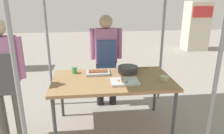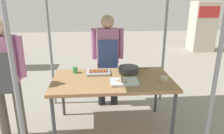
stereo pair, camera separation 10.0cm
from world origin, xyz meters
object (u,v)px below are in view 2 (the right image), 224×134
at_px(tray_meat_skewers, 124,82).
at_px(drink_cup_near_edge, 75,70).
at_px(stall_table, 112,82).
at_px(cooking_wok, 129,69).
at_px(neighbor_stall_right, 202,26).
at_px(vendor_woman, 108,54).
at_px(condiment_bowl, 164,79).
at_px(customer_nearby, 4,71).
at_px(tray_grilled_sausages, 98,72).

distance_m(tray_meat_skewers, drink_cup_near_edge, 0.79).
height_order(stall_table, cooking_wok, cooking_wok).
height_order(stall_table, neighbor_stall_right, neighbor_stall_right).
bearing_deg(vendor_woman, stall_table, 91.61).
distance_m(stall_table, vendor_woman, 0.73).
bearing_deg(condiment_bowl, customer_nearby, 179.59).
xyz_separation_m(condiment_bowl, drink_cup_near_edge, (-1.19, 0.41, 0.02)).
bearing_deg(tray_meat_skewers, tray_grilled_sausages, 129.16).
distance_m(cooking_wok, vendor_woman, 0.56).
bearing_deg(tray_meat_skewers, cooking_wok, 73.16).
bearing_deg(neighbor_stall_right, stall_table, -127.99).
relative_size(tray_grilled_sausages, drink_cup_near_edge, 3.54).
relative_size(condiment_bowl, customer_nearby, 0.07).
distance_m(stall_table, drink_cup_near_edge, 0.59).
height_order(tray_grilled_sausages, vendor_woman, vendor_woman).
distance_m(cooking_wok, condiment_bowl, 0.55).
bearing_deg(tray_meat_skewers, customer_nearby, 178.29).
xyz_separation_m(stall_table, tray_grilled_sausages, (-0.18, 0.23, 0.07)).
bearing_deg(neighbor_stall_right, cooking_wok, -127.31).
bearing_deg(neighbor_stall_right, vendor_woman, -132.98).
height_order(vendor_woman, customer_nearby, customer_nearby).
height_order(stall_table, vendor_woman, vendor_woman).
relative_size(tray_grilled_sausages, tray_meat_skewers, 0.93).
bearing_deg(tray_grilled_sausages, neighbor_stall_right, 49.11).
bearing_deg(cooking_wok, vendor_woman, 120.05).
bearing_deg(cooking_wok, stall_table, -138.71).
height_order(condiment_bowl, neighbor_stall_right, neighbor_stall_right).
bearing_deg(customer_nearby, tray_meat_skewers, -1.71).
bearing_deg(stall_table, neighbor_stall_right, 52.01).
xyz_separation_m(cooking_wok, neighbor_stall_right, (3.22, 4.23, 0.04)).
distance_m(tray_grilled_sausages, drink_cup_near_edge, 0.34).
xyz_separation_m(tray_grilled_sausages, tray_meat_skewers, (0.32, -0.39, -0.00)).
bearing_deg(tray_grilled_sausages, vendor_woman, 71.03).
height_order(tray_meat_skewers, cooking_wok, cooking_wok).
bearing_deg(tray_grilled_sausages, stall_table, -51.00).
bearing_deg(vendor_woman, tray_grilled_sausages, 71.03).
relative_size(tray_grilled_sausages, cooking_wok, 0.74).
relative_size(vendor_woman, customer_nearby, 0.97).
distance_m(tray_grilled_sausages, cooking_wok, 0.44).
relative_size(tray_grilled_sausages, neighbor_stall_right, 0.20).
distance_m(tray_grilled_sausages, vendor_woman, 0.52).
relative_size(stall_table, neighbor_stall_right, 0.96).
relative_size(tray_meat_skewers, vendor_woman, 0.23).
bearing_deg(customer_nearby, stall_table, 5.30).
height_order(drink_cup_near_edge, customer_nearby, customer_nearby).
bearing_deg(cooking_wok, drink_cup_near_edge, 176.32).
relative_size(tray_meat_skewers, customer_nearby, 0.23).
xyz_separation_m(customer_nearby, neighbor_stall_right, (4.81, 4.58, -0.10)).
bearing_deg(tray_meat_skewers, stall_table, 129.37).
height_order(tray_grilled_sausages, neighbor_stall_right, neighbor_stall_right).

